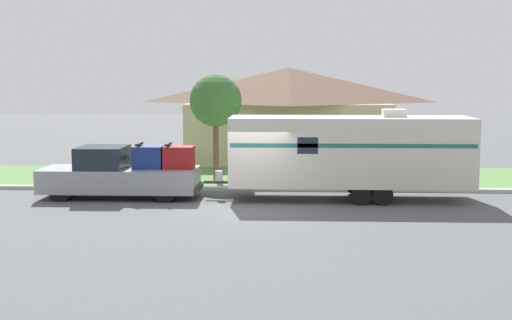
# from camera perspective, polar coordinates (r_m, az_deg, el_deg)

# --- Properties ---
(ground_plane) EXTENTS (120.00, 120.00, 0.00)m
(ground_plane) POSITION_cam_1_polar(r_m,az_deg,el_deg) (23.72, -0.41, -3.91)
(ground_plane) COLOR #515456
(curb_strip) EXTENTS (80.00, 0.30, 0.14)m
(curb_strip) POSITION_cam_1_polar(r_m,az_deg,el_deg) (27.40, 0.01, -2.33)
(curb_strip) COLOR beige
(curb_strip) RESTS_ON ground_plane
(lawn_strip) EXTENTS (80.00, 7.00, 0.03)m
(lawn_strip) POSITION_cam_1_polar(r_m,az_deg,el_deg) (31.02, 0.33, -1.38)
(lawn_strip) COLOR #568442
(lawn_strip) RESTS_ON ground_plane
(house_across_street) EXTENTS (10.92, 7.41, 4.84)m
(house_across_street) POSITION_cam_1_polar(r_m,az_deg,el_deg) (37.32, 2.63, 3.82)
(house_across_street) COLOR tan
(house_across_street) RESTS_ON ground_plane
(pickup_truck) EXTENTS (5.73, 2.10, 2.00)m
(pickup_truck) POSITION_cam_1_polar(r_m,az_deg,el_deg) (26.21, -10.68, -1.09)
(pickup_truck) COLOR black
(pickup_truck) RESTS_ON ground_plane
(travel_trailer) EXTENTS (9.46, 2.50, 3.23)m
(travel_trailer) POSITION_cam_1_polar(r_m,az_deg,el_deg) (25.49, 7.53, 0.71)
(travel_trailer) COLOR black
(travel_trailer) RESTS_ON ground_plane
(mailbox) EXTENTS (0.48, 0.20, 1.26)m
(mailbox) POSITION_cam_1_polar(r_m,az_deg,el_deg) (28.74, -7.61, -0.16)
(mailbox) COLOR brown
(mailbox) RESTS_ON ground_plane
(tree_in_yard) EXTENTS (2.18, 2.18, 4.47)m
(tree_in_yard) POSITION_cam_1_polar(r_m,az_deg,el_deg) (29.79, -3.25, 4.72)
(tree_in_yard) COLOR brown
(tree_in_yard) RESTS_ON ground_plane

